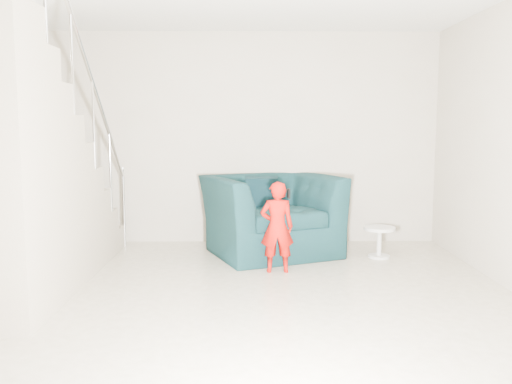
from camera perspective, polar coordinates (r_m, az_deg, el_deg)
floor at (r=4.53m, az=-1.75°, el=-12.66°), size 5.50×5.50×0.00m
back_wall at (r=7.01m, az=-1.39°, el=5.62°), size 5.00×0.00×5.00m
front_wall at (r=1.52m, az=-3.80°, el=0.32°), size 5.00×0.00×5.00m
armchair at (r=6.45m, az=1.62°, el=-2.41°), size 1.79×1.70×0.93m
toddler at (r=5.63m, az=2.23°, el=-3.71°), size 0.36×0.24×0.95m
side_table at (r=6.43m, az=12.85°, el=-4.63°), size 0.36×0.36×0.36m
staircase at (r=5.27m, az=-23.95°, el=0.14°), size 1.02×3.03×3.62m
cushion at (r=6.65m, az=0.59°, el=0.01°), size 0.39×0.19×0.39m
throw at (r=6.45m, az=-3.69°, el=-1.34°), size 0.05×0.46×0.52m
phone at (r=5.56m, az=3.45°, el=-0.17°), size 0.03×0.05×0.10m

